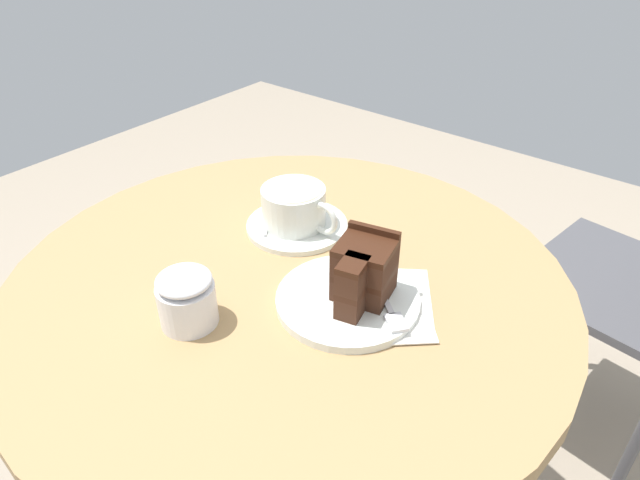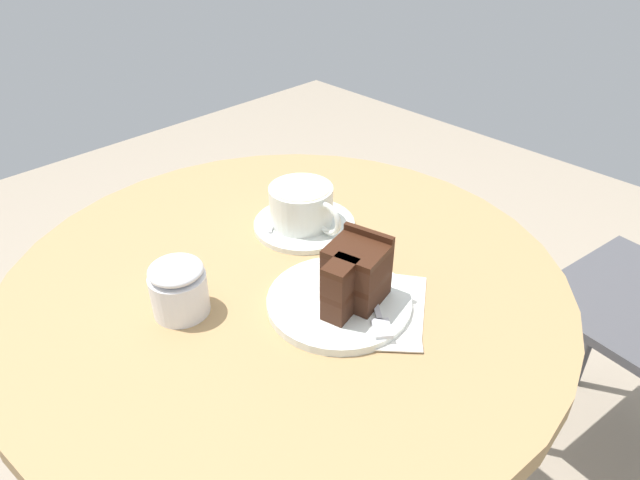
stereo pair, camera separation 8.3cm
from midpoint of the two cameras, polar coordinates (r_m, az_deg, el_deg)
cafe_table at (r=0.90m, az=-0.59°, el=-9.48°), size 0.81×0.81×0.73m
saucer at (r=0.93m, az=0.97°, el=1.49°), size 0.17×0.17×0.01m
coffee_cup at (r=0.91m, az=0.80°, el=3.48°), size 0.14×0.10×0.06m
teaspoon at (r=0.95m, az=-1.94°, el=2.65°), size 0.07×0.08×0.00m
cake_plate at (r=0.77m, az=5.01°, el=-6.28°), size 0.20×0.20×0.01m
cake_slice at (r=0.75m, az=6.64°, el=-3.56°), size 0.09×0.11×0.09m
fork at (r=0.75m, az=8.91°, el=-7.12°), size 0.11×0.10×0.00m
napkin at (r=0.77m, az=7.80°, el=-6.92°), size 0.21×0.22×0.00m
sugar_pot at (r=0.76m, az=-10.93°, el=-4.82°), size 0.07×0.07×0.08m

